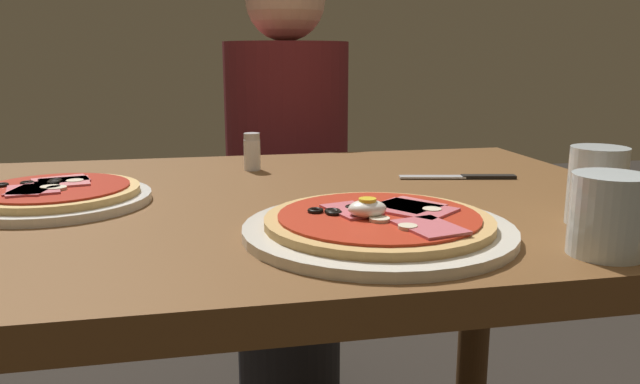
{
  "coord_description": "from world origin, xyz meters",
  "views": [
    {
      "loc": [
        -0.09,
        -0.88,
        0.95
      ],
      "look_at": [
        0.07,
        -0.11,
        0.78
      ],
      "focal_mm": 34.96,
      "sensor_mm": 36.0,
      "label": 1
    }
  ],
  "objects_px": {
    "salt_shaker": "(252,152)",
    "water_glass_far": "(608,220)",
    "water_glass_near": "(596,191)",
    "knife": "(466,177)",
    "pizza_foreground": "(379,225)",
    "dining_table": "(260,278)",
    "pizza_across_left": "(55,195)",
    "diner_person": "(288,202)"
  },
  "relations": [
    {
      "from": "water_glass_near",
      "to": "knife",
      "type": "distance_m",
      "value": 0.3
    },
    {
      "from": "dining_table",
      "to": "water_glass_near",
      "type": "height_order",
      "value": "water_glass_near"
    },
    {
      "from": "pizza_across_left",
      "to": "knife",
      "type": "height_order",
      "value": "pizza_across_left"
    },
    {
      "from": "pizza_across_left",
      "to": "water_glass_far",
      "type": "height_order",
      "value": "water_glass_far"
    },
    {
      "from": "pizza_across_left",
      "to": "water_glass_near",
      "type": "xyz_separation_m",
      "value": [
        0.67,
        -0.24,
        0.03
      ]
    },
    {
      "from": "pizza_foreground",
      "to": "knife",
      "type": "bearing_deg",
      "value": 50.46
    },
    {
      "from": "knife",
      "to": "salt_shaker",
      "type": "xyz_separation_m",
      "value": [
        -0.34,
        0.15,
        0.03
      ]
    },
    {
      "from": "water_glass_near",
      "to": "diner_person",
      "type": "height_order",
      "value": "diner_person"
    },
    {
      "from": "water_glass_near",
      "to": "water_glass_far",
      "type": "distance_m",
      "value": 0.13
    },
    {
      "from": "pizza_across_left",
      "to": "knife",
      "type": "relative_size",
      "value": 1.34
    },
    {
      "from": "pizza_foreground",
      "to": "salt_shaker",
      "type": "distance_m",
      "value": 0.46
    },
    {
      "from": "pizza_across_left",
      "to": "water_glass_near",
      "type": "bearing_deg",
      "value": -19.98
    },
    {
      "from": "knife",
      "to": "diner_person",
      "type": "distance_m",
      "value": 0.71
    },
    {
      "from": "pizza_across_left",
      "to": "pizza_foreground",
      "type": "bearing_deg",
      "value": -31.07
    },
    {
      "from": "pizza_foreground",
      "to": "water_glass_near",
      "type": "relative_size",
      "value": 3.29
    },
    {
      "from": "diner_person",
      "to": "pizza_across_left",
      "type": "bearing_deg",
      "value": 58.35
    },
    {
      "from": "pizza_foreground",
      "to": "water_glass_far",
      "type": "height_order",
      "value": "water_glass_far"
    },
    {
      "from": "dining_table",
      "to": "salt_shaker",
      "type": "bearing_deg",
      "value": 86.37
    },
    {
      "from": "knife",
      "to": "salt_shaker",
      "type": "distance_m",
      "value": 0.38
    },
    {
      "from": "knife",
      "to": "pizza_across_left",
      "type": "bearing_deg",
      "value": -175.34
    },
    {
      "from": "dining_table",
      "to": "diner_person",
      "type": "xyz_separation_m",
      "value": [
        0.15,
        0.73,
        -0.06
      ]
    },
    {
      "from": "water_glass_near",
      "to": "knife",
      "type": "bearing_deg",
      "value": 96.47
    },
    {
      "from": "water_glass_near",
      "to": "salt_shaker",
      "type": "distance_m",
      "value": 0.59
    },
    {
      "from": "water_glass_near",
      "to": "salt_shaker",
      "type": "height_order",
      "value": "water_glass_near"
    },
    {
      "from": "salt_shaker",
      "to": "pizza_foreground",
      "type": "bearing_deg",
      "value": -76.92
    },
    {
      "from": "water_glass_far",
      "to": "pizza_foreground",
      "type": "bearing_deg",
      "value": 151.51
    },
    {
      "from": "pizza_across_left",
      "to": "water_glass_near",
      "type": "height_order",
      "value": "water_glass_near"
    },
    {
      "from": "water_glass_far",
      "to": "salt_shaker",
      "type": "distance_m",
      "value": 0.64
    },
    {
      "from": "water_glass_near",
      "to": "pizza_across_left",
      "type": "bearing_deg",
      "value": 160.02
    },
    {
      "from": "dining_table",
      "to": "water_glass_near",
      "type": "bearing_deg",
      "value": -29.34
    },
    {
      "from": "dining_table",
      "to": "pizza_across_left",
      "type": "relative_size",
      "value": 4.44
    },
    {
      "from": "pizza_across_left",
      "to": "salt_shaker",
      "type": "height_order",
      "value": "salt_shaker"
    },
    {
      "from": "water_glass_far",
      "to": "salt_shaker",
      "type": "relative_size",
      "value": 1.28
    },
    {
      "from": "water_glass_near",
      "to": "pizza_foreground",
      "type": "bearing_deg",
      "value": 179.01
    },
    {
      "from": "pizza_foreground",
      "to": "diner_person",
      "type": "relative_size",
      "value": 0.27
    },
    {
      "from": "water_glass_far",
      "to": "dining_table",
      "type": "bearing_deg",
      "value": 134.87
    },
    {
      "from": "dining_table",
      "to": "diner_person",
      "type": "distance_m",
      "value": 0.75
    },
    {
      "from": "salt_shaker",
      "to": "water_glass_far",
      "type": "bearing_deg",
      "value": -60.61
    },
    {
      "from": "pizza_across_left",
      "to": "salt_shaker",
      "type": "distance_m",
      "value": 0.36
    },
    {
      "from": "dining_table",
      "to": "pizza_across_left",
      "type": "bearing_deg",
      "value": 175.05
    },
    {
      "from": "pizza_across_left",
      "to": "water_glass_far",
      "type": "distance_m",
      "value": 0.71
    },
    {
      "from": "pizza_across_left",
      "to": "diner_person",
      "type": "relative_size",
      "value": 0.22
    }
  ]
}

